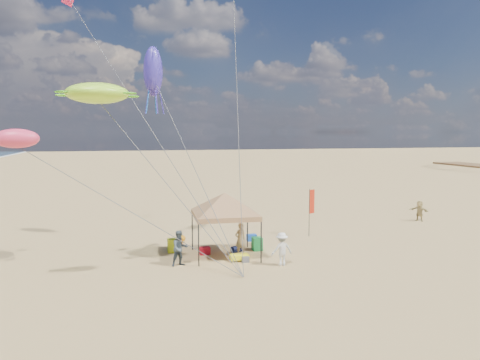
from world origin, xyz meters
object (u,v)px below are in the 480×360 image
(person_near_b, at_px, (180,248))
(person_near_c, at_px, (282,249))
(beach_cart, at_px, (239,257))
(person_far_c, at_px, (420,211))
(canopy_tent, at_px, (225,195))
(cooler_blue, at_px, (252,238))
(chair_yellow, at_px, (172,245))
(chair_green, at_px, (257,244))
(feather_flag, at_px, (311,204))
(person_near_a, at_px, (240,239))
(cooler_red, at_px, (205,251))

(person_near_b, distance_m, person_near_c, 4.80)
(beach_cart, relative_size, person_far_c, 0.61)
(canopy_tent, bearing_deg, cooler_blue, 51.32)
(person_near_c, bearing_deg, chair_yellow, -42.73)
(chair_green, xyz_separation_m, person_near_b, (-4.34, -1.80, 0.49))
(feather_flag, height_order, person_near_a, feather_flag)
(beach_cart, bearing_deg, cooler_blue, 65.45)
(chair_yellow, distance_m, person_far_c, 18.30)
(feather_flag, xyz_separation_m, person_far_c, (9.33, 2.35, -1.20))
(chair_yellow, xyz_separation_m, person_near_b, (0.08, -2.58, 0.49))
(canopy_tent, height_order, cooler_blue, canopy_tent)
(beach_cart, bearing_deg, chair_green, 49.99)
(cooler_red, bearing_deg, cooler_blue, 35.03)
(person_near_a, relative_size, person_far_c, 1.16)
(cooler_blue, height_order, person_near_a, person_near_a)
(chair_yellow, relative_size, person_near_a, 0.41)
(person_near_c, bearing_deg, person_near_a, -59.63)
(person_near_b, bearing_deg, chair_yellow, 76.14)
(person_near_b, height_order, person_far_c, person_near_b)
(person_near_a, bearing_deg, cooler_blue, -135.94)
(chair_green, bearing_deg, cooler_blue, 81.83)
(feather_flag, bearing_deg, person_near_c, -125.53)
(chair_yellow, bearing_deg, person_near_c, -38.38)
(beach_cart, bearing_deg, person_far_c, 23.32)
(cooler_red, relative_size, person_near_c, 0.34)
(cooler_blue, bearing_deg, cooler_red, -144.97)
(canopy_tent, distance_m, cooler_red, 3.14)
(chair_yellow, relative_size, person_near_b, 0.41)
(chair_green, bearing_deg, feather_flag, 29.84)
(person_far_c, bearing_deg, beach_cart, -98.29)
(person_near_b, bearing_deg, cooler_red, 32.99)
(cooler_red, distance_m, person_near_c, 4.30)
(canopy_tent, height_order, person_near_a, canopy_tent)
(feather_flag, relative_size, person_far_c, 1.96)
(chair_yellow, relative_size, beach_cart, 0.78)
(canopy_tent, height_order, person_near_b, canopy_tent)
(person_near_a, distance_m, person_near_c, 2.58)
(feather_flag, bearing_deg, canopy_tent, -153.24)
(canopy_tent, distance_m, person_near_a, 2.41)
(beach_cart, bearing_deg, cooler_red, 132.09)
(person_near_a, distance_m, person_far_c, 15.63)
(chair_green, height_order, chair_yellow, same)
(person_near_a, xyz_separation_m, person_near_b, (-3.18, -0.95, -0.01))
(canopy_tent, bearing_deg, person_near_c, -45.83)
(cooler_red, bearing_deg, beach_cart, -47.91)
(person_near_b, bearing_deg, person_near_a, 1.05)
(cooler_blue, relative_size, chair_yellow, 0.77)
(feather_flag, distance_m, chair_yellow, 8.83)
(feather_flag, distance_m, cooler_red, 7.62)
(chair_yellow, bearing_deg, chair_green, -9.97)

